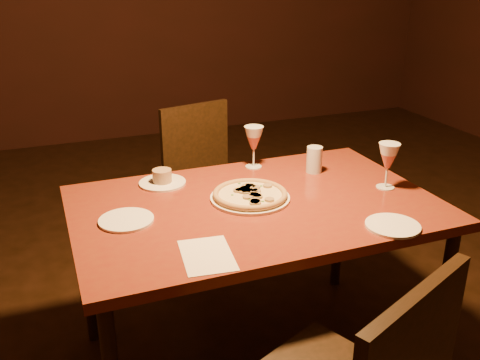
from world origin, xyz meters
name	(u,v)px	position (x,y,z in m)	size (l,w,h in m)	color
floor	(326,355)	(0.00, 0.00, 0.00)	(7.00, 7.00, 0.00)	#311B10
dining_table	(255,218)	(-0.30, 0.10, 0.67)	(1.37, 0.88, 0.73)	maroon
chair_far	(208,176)	(-0.19, 1.03, 0.49)	(0.51, 0.51, 0.87)	black
pizza_plate	(250,195)	(-0.30, 0.14, 0.75)	(0.31, 0.31, 0.03)	white
ramekin_saucer	(162,179)	(-0.58, 0.42, 0.75)	(0.19, 0.19, 0.06)	white
wine_glass_far	(254,147)	(-0.15, 0.46, 0.83)	(0.09, 0.09, 0.19)	#BE5B4F
wine_glass_right	(387,166)	(0.25, 0.05, 0.83)	(0.09, 0.09, 0.19)	#BE5B4F
water_tumbler	(314,160)	(0.07, 0.31, 0.79)	(0.07, 0.07, 0.11)	silver
side_plate_left	(126,220)	(-0.78, 0.12, 0.74)	(0.19, 0.19, 0.01)	white
side_plate_near	(393,226)	(0.07, -0.26, 0.74)	(0.19, 0.19, 0.01)	white
menu_card	(207,255)	(-0.59, -0.21, 0.73)	(0.16, 0.23, 0.00)	white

